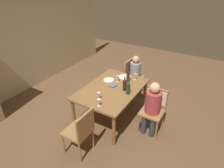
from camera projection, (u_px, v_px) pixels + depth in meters
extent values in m
plane|color=brown|center=(112.00, 115.00, 4.53)|extent=(10.00, 10.00, 0.00)
cube|color=tan|center=(23.00, 41.00, 5.10)|extent=(6.40, 0.12, 2.70)
cube|color=brown|center=(112.00, 89.00, 4.18)|extent=(1.64, 1.11, 0.04)
cylinder|color=brown|center=(114.00, 131.00, 3.58)|extent=(0.07, 0.07, 0.70)
cylinder|color=brown|center=(145.00, 94.00, 4.70)|extent=(0.07, 0.07, 0.70)
cylinder|color=brown|center=(74.00, 114.00, 4.02)|extent=(0.07, 0.07, 0.70)
cylinder|color=brown|center=(111.00, 84.00, 5.13)|extent=(0.07, 0.07, 0.70)
cylinder|color=olive|center=(143.00, 84.00, 5.38)|extent=(0.04, 0.04, 0.44)
cylinder|color=olive|center=(138.00, 90.00, 5.09)|extent=(0.04, 0.04, 0.44)
cylinder|color=olive|center=(131.00, 81.00, 5.55)|extent=(0.04, 0.04, 0.44)
cylinder|color=olive|center=(125.00, 87.00, 5.26)|extent=(0.04, 0.04, 0.44)
cube|color=olive|center=(135.00, 78.00, 5.20)|extent=(0.44, 0.44, 0.04)
cube|color=olive|center=(128.00, 68.00, 5.17)|extent=(0.44, 0.04, 0.44)
cylinder|color=olive|center=(156.00, 130.00, 3.78)|extent=(0.04, 0.04, 0.44)
cylinder|color=olive|center=(138.00, 124.00, 3.95)|extent=(0.04, 0.04, 0.44)
cylinder|color=olive|center=(162.00, 119.00, 4.06)|extent=(0.04, 0.04, 0.44)
cylinder|color=olive|center=(146.00, 114.00, 4.23)|extent=(0.04, 0.04, 0.44)
cube|color=olive|center=(152.00, 112.00, 3.89)|extent=(0.44, 0.44, 0.04)
cube|color=olive|center=(157.00, 98.00, 3.92)|extent=(0.04, 0.44, 0.44)
cube|color=beige|center=(157.00, 97.00, 3.91)|extent=(0.07, 0.40, 0.31)
cylinder|color=olive|center=(63.00, 144.00, 3.47)|extent=(0.04, 0.04, 0.44)
cylinder|color=olive|center=(77.00, 131.00, 3.76)|extent=(0.04, 0.04, 0.44)
cylinder|color=olive|center=(80.00, 153.00, 3.30)|extent=(0.04, 0.04, 0.44)
cylinder|color=olive|center=(93.00, 139.00, 3.59)|extent=(0.04, 0.04, 0.44)
cube|color=olive|center=(77.00, 131.00, 3.41)|extent=(0.44, 0.44, 0.04)
cube|color=olive|center=(85.00, 125.00, 3.20)|extent=(0.44, 0.04, 0.44)
cylinder|color=#33333D|center=(140.00, 85.00, 5.32)|extent=(0.10, 0.10, 0.46)
cylinder|color=#33333D|center=(137.00, 88.00, 5.19)|extent=(0.10, 0.10, 0.46)
cylinder|color=gray|center=(135.00, 70.00, 5.09)|extent=(0.28, 0.28, 0.43)
sphere|color=tan|center=(136.00, 59.00, 4.94)|extent=(0.19, 0.19, 0.19)
cylinder|color=#33333D|center=(152.00, 127.00, 3.85)|extent=(0.11, 0.11, 0.46)
cylinder|color=#33333D|center=(144.00, 124.00, 3.94)|extent=(0.11, 0.11, 0.46)
cylinder|color=#9E383D|center=(153.00, 103.00, 3.77)|extent=(0.31, 0.31, 0.47)
sphere|color=tan|center=(155.00, 88.00, 3.60)|extent=(0.21, 0.21, 0.21)
cylinder|color=#19381E|center=(128.00, 89.00, 3.92)|extent=(0.08, 0.08, 0.21)
sphere|color=#19381E|center=(128.00, 84.00, 3.86)|extent=(0.08, 0.08, 0.08)
cylinder|color=#19381E|center=(128.00, 82.00, 3.83)|extent=(0.03, 0.03, 0.09)
cylinder|color=black|center=(128.00, 77.00, 4.36)|extent=(0.07, 0.07, 0.22)
sphere|color=black|center=(128.00, 72.00, 4.30)|extent=(0.07, 0.07, 0.07)
cylinder|color=black|center=(128.00, 70.00, 4.28)|extent=(0.03, 0.03, 0.09)
cylinder|color=black|center=(125.00, 86.00, 4.04)|extent=(0.08, 0.08, 0.20)
sphere|color=black|center=(125.00, 81.00, 3.98)|extent=(0.08, 0.08, 0.08)
cylinder|color=black|center=(125.00, 79.00, 3.95)|extent=(0.03, 0.03, 0.09)
cylinder|color=silver|center=(118.00, 82.00, 4.41)|extent=(0.06, 0.06, 0.00)
cylinder|color=silver|center=(118.00, 80.00, 4.39)|extent=(0.01, 0.01, 0.07)
cone|color=silver|center=(118.00, 77.00, 4.36)|extent=(0.07, 0.07, 0.07)
cylinder|color=silver|center=(99.00, 99.00, 3.80)|extent=(0.06, 0.06, 0.00)
cylinder|color=silver|center=(99.00, 97.00, 3.78)|extent=(0.01, 0.01, 0.07)
cone|color=silver|center=(99.00, 94.00, 3.74)|extent=(0.07, 0.07, 0.07)
cylinder|color=silver|center=(135.00, 80.00, 4.50)|extent=(0.06, 0.06, 0.00)
cylinder|color=silver|center=(135.00, 78.00, 4.48)|extent=(0.01, 0.01, 0.07)
cone|color=silver|center=(135.00, 75.00, 4.44)|extent=(0.07, 0.07, 0.07)
cylinder|color=silver|center=(99.00, 106.00, 3.59)|extent=(0.06, 0.06, 0.00)
cylinder|color=silver|center=(99.00, 104.00, 3.57)|extent=(0.01, 0.01, 0.07)
cone|color=silver|center=(99.00, 101.00, 3.54)|extent=(0.07, 0.07, 0.07)
cylinder|color=silver|center=(109.00, 80.00, 4.47)|extent=(0.25, 0.25, 0.01)
cylinder|color=white|center=(125.00, 77.00, 4.60)|extent=(0.28, 0.28, 0.01)
cube|color=#4C5B75|center=(113.00, 86.00, 4.23)|extent=(0.18, 0.15, 0.03)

